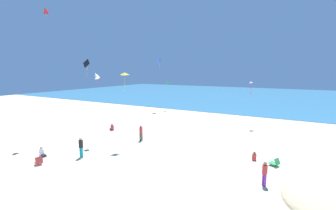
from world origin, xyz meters
The scene contains 18 objects.
ground_plane centered at (0.00, 10.00, 0.00)m, with size 120.00×120.00×0.00m, color beige.
ocean_water centered at (0.00, 54.21, 0.03)m, with size 120.00×60.00×0.05m, color teal.
beach_chair_mid_beach centered at (-6.10, -2.22, 0.30)m, with size 0.69×0.65×0.64m.
beach_chair_far_left centered at (8.78, 6.10, 0.26)m, with size 0.83×0.77×0.59m.
cooler_box centered at (10.87, 2.72, 0.14)m, with size 0.58×0.49×0.27m.
person_0 centered at (-4.65, 0.35, 0.93)m, with size 0.34×0.34×1.62m.
person_1 centered at (-7.61, -1.03, 0.30)m, with size 0.68×0.43×0.81m.
person_2 centered at (7.27, 6.56, 0.24)m, with size 0.43×0.59×0.66m.
person_3 centered at (-3.22, 6.30, 0.88)m, with size 0.42×0.42×1.53m.
person_4 centered at (-8.49, 7.90, 0.29)m, with size 0.69×0.54×0.78m.
person_5 centered at (8.51, 2.61, 0.87)m, with size 0.42×0.42×1.51m.
kite_red centered at (-11.54, 2.79, 12.45)m, with size 0.85×0.90×1.05m.
kite_black centered at (-9.58, 5.62, 7.49)m, with size 1.02×0.41×1.84m.
kite_blue centered at (-11.04, 22.40, 8.56)m, with size 1.00×1.13×1.94m.
kite_white centered at (-6.52, 4.01, 6.34)m, with size 0.74×0.52×1.26m.
kite_green centered at (-10.02, 23.15, 4.79)m, with size 0.52×0.76×1.09m.
kite_yellow centered at (-3.60, 4.55, 6.50)m, with size 0.74×0.74×1.62m.
kite_pink centered at (4.78, 17.50, 5.37)m, with size 0.57×0.65×1.62m.
Camera 1 is at (10.02, -11.58, 6.81)m, focal length 24.99 mm.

